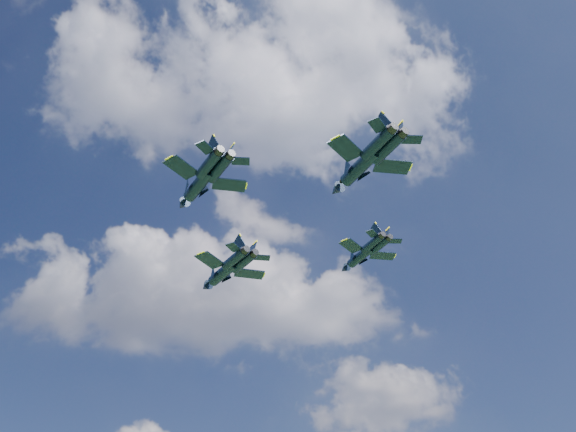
# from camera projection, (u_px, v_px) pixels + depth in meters

# --- Properties ---
(jet_lead) EXTENTS (13.61, 16.41, 4.13)m
(jet_lead) POSITION_uv_depth(u_px,v_px,m) (222.00, 273.00, 111.61)
(jet_lead) COLOR black
(jet_left) EXTENTS (12.43, 16.22, 4.00)m
(jet_left) POSITION_uv_depth(u_px,v_px,m) (198.00, 186.00, 93.84)
(jet_left) COLOR black
(jet_right) EXTENTS (10.54, 14.09, 3.43)m
(jet_right) POSITION_uv_depth(u_px,v_px,m) (359.00, 257.00, 110.71)
(jet_right) COLOR black
(jet_slot) EXTENTS (12.58, 16.79, 4.09)m
(jet_slot) POSITION_uv_depth(u_px,v_px,m) (358.00, 168.00, 89.12)
(jet_slot) COLOR black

